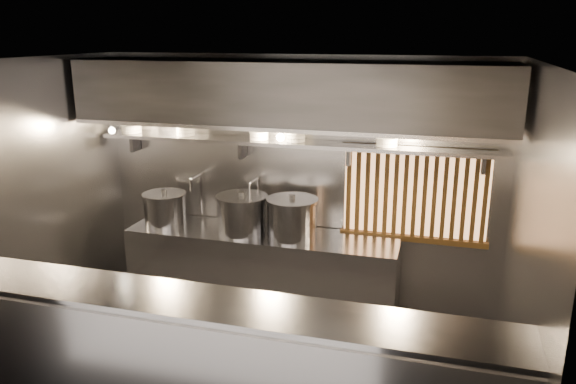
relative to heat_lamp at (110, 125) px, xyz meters
The scene contains 22 objects.
floor 2.93m from the heat_lamp, 24.14° to the right, with size 4.50×4.50×0.00m, color black.
ceiling 2.21m from the heat_lamp, 24.14° to the right, with size 4.50×4.50×0.00m, color black.
wall_back 2.11m from the heat_lamp, 18.89° to the left, with size 4.50×4.50×0.00m, color gray.
wall_left 1.14m from the heat_lamp, 112.49° to the right, with size 3.00×3.00×0.00m, color gray.
wall_right 4.29m from the heat_lamp, 11.59° to the right, with size 3.00×3.00×0.00m, color gray.
serving_counter 3.02m from the heat_lamp, 43.63° to the right, with size 4.50×0.56×1.13m.
cooking_bench 2.29m from the heat_lamp, ahead, with size 3.00×0.70×0.90m, color #9B9BA1.
bowl_shelf 1.96m from the heat_lamp, 13.90° to the left, with size 4.40×0.34×0.04m, color #9B9BA1.
exhaust_hood 1.95m from the heat_lamp, ahead, with size 4.40×0.81×0.65m.
wood_screen 3.33m from the heat_lamp, 10.65° to the left, with size 1.56×0.09×1.04m.
faucet_left 1.18m from the heat_lamp, 34.60° to the left, with size 0.04×0.30×0.50m.
faucet_right 1.71m from the heat_lamp, 19.61° to the left, with size 0.04×0.30×0.50m.
heat_lamp is the anchor object (origin of this frame).
pendant_bulb 1.83m from the heat_lamp, 11.00° to the left, with size 0.09×0.09×0.19m.
stock_pot_left 1.11m from the heat_lamp, 30.09° to the left, with size 0.61×0.61×0.41m.
stock_pot_mid 2.19m from the heat_lamp, ahead, with size 0.71×0.71×0.48m.
stock_pot_right 1.70m from the heat_lamp, ahead, with size 0.66×0.66×0.46m.
bowl_stack_0 0.49m from the heat_lamp, 94.39° to the left, with size 0.24×0.24×0.09m.
bowl_stack_1 0.81m from the heat_lamp, 35.89° to the left, with size 0.22×0.22×0.13m.
bowl_stack_2 1.60m from the heat_lamp, 17.17° to the left, with size 0.22×0.22×0.09m.
bowl_stack_3 1.99m from the heat_lamp, 13.67° to the left, with size 0.22×0.22×0.17m.
bowl_stack_4 2.93m from the heat_lamp, ahead, with size 0.23×0.23×0.09m.
Camera 1 is at (1.57, -4.36, 3.02)m, focal length 35.00 mm.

